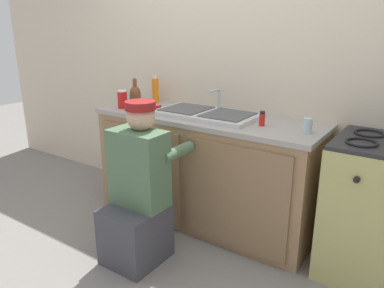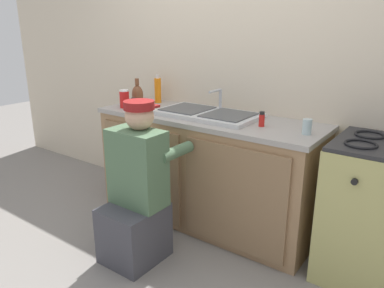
{
  "view_description": "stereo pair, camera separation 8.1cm",
  "coord_description": "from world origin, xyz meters",
  "px_view_note": "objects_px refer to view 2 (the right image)",
  "views": [
    {
      "loc": [
        1.51,
        -2.11,
        1.56
      ],
      "look_at": [
        0.0,
        0.1,
        0.71
      ],
      "focal_mm": 35.0,
      "sensor_mm": 36.0,
      "label": 1
    },
    {
      "loc": [
        1.57,
        -2.06,
        1.56
      ],
      "look_at": [
        0.0,
        0.1,
        0.71
      ],
      "focal_mm": 35.0,
      "sensor_mm": 36.0,
      "label": 2
    }
  ],
  "objects_px": {
    "plumber_person": "(137,196)",
    "spice_bottle_pepper": "(133,104)",
    "soap_bottle_orange": "(158,90)",
    "vase_decorative": "(137,94)",
    "soda_cup_red": "(124,99)",
    "water_glass": "(307,127)",
    "stove_range": "(380,213)",
    "spice_bottle_red": "(262,119)",
    "sink_double_basin": "(207,113)"
  },
  "relations": [
    {
      "from": "sink_double_basin",
      "to": "soda_cup_red",
      "type": "height_order",
      "value": "sink_double_basin"
    },
    {
      "from": "soap_bottle_orange",
      "to": "stove_range",
      "type": "bearing_deg",
      "value": -5.18
    },
    {
      "from": "spice_bottle_pepper",
      "to": "water_glass",
      "type": "xyz_separation_m",
      "value": [
        1.41,
        0.14,
        -0.0
      ]
    },
    {
      "from": "plumber_person",
      "to": "water_glass",
      "type": "height_order",
      "value": "plumber_person"
    },
    {
      "from": "stove_range",
      "to": "soap_bottle_orange",
      "type": "xyz_separation_m",
      "value": [
        -1.95,
        0.18,
        0.55
      ]
    },
    {
      "from": "vase_decorative",
      "to": "plumber_person",
      "type": "bearing_deg",
      "value": -47.69
    },
    {
      "from": "vase_decorative",
      "to": "water_glass",
      "type": "height_order",
      "value": "vase_decorative"
    },
    {
      "from": "stove_range",
      "to": "water_glass",
      "type": "xyz_separation_m",
      "value": [
        -0.49,
        -0.05,
        0.49
      ]
    },
    {
      "from": "plumber_person",
      "to": "spice_bottle_red",
      "type": "xyz_separation_m",
      "value": [
        0.57,
        0.67,
        0.48
      ]
    },
    {
      "from": "sink_double_basin",
      "to": "water_glass",
      "type": "distance_m",
      "value": 0.81
    },
    {
      "from": "soda_cup_red",
      "to": "spice_bottle_red",
      "type": "height_order",
      "value": "soda_cup_red"
    },
    {
      "from": "soda_cup_red",
      "to": "spice_bottle_pepper",
      "type": "relative_size",
      "value": 1.45
    },
    {
      "from": "plumber_person",
      "to": "spice_bottle_pepper",
      "type": "bearing_deg",
      "value": 134.47
    },
    {
      "from": "spice_bottle_pepper",
      "to": "soda_cup_red",
      "type": "bearing_deg",
      "value": 166.07
    },
    {
      "from": "soda_cup_red",
      "to": "vase_decorative",
      "type": "distance_m",
      "value": 0.17
    },
    {
      "from": "sink_double_basin",
      "to": "water_glass",
      "type": "height_order",
      "value": "sink_double_basin"
    },
    {
      "from": "soap_bottle_orange",
      "to": "vase_decorative",
      "type": "xyz_separation_m",
      "value": [
        -0.09,
        -0.17,
        -0.02
      ]
    },
    {
      "from": "soap_bottle_orange",
      "to": "vase_decorative",
      "type": "height_order",
      "value": "soap_bottle_orange"
    },
    {
      "from": "sink_double_basin",
      "to": "vase_decorative",
      "type": "relative_size",
      "value": 3.48
    },
    {
      "from": "plumber_person",
      "to": "water_glass",
      "type": "distance_m",
      "value": 1.21
    },
    {
      "from": "spice_bottle_red",
      "to": "spice_bottle_pepper",
      "type": "bearing_deg",
      "value": -172.07
    },
    {
      "from": "plumber_person",
      "to": "spice_bottle_pepper",
      "type": "xyz_separation_m",
      "value": [
        -0.51,
        0.52,
        0.48
      ]
    },
    {
      "from": "soap_bottle_orange",
      "to": "spice_bottle_red",
      "type": "xyz_separation_m",
      "value": [
        1.14,
        -0.22,
        -0.06
      ]
    },
    {
      "from": "soap_bottle_orange",
      "to": "spice_bottle_red",
      "type": "relative_size",
      "value": 2.38
    },
    {
      "from": "sink_double_basin",
      "to": "stove_range",
      "type": "bearing_deg",
      "value": -0.1
    },
    {
      "from": "stove_range",
      "to": "vase_decorative",
      "type": "xyz_separation_m",
      "value": [
        -2.04,
        0.0,
        0.53
      ]
    },
    {
      "from": "spice_bottle_red",
      "to": "stove_range",
      "type": "bearing_deg",
      "value": 3.1
    },
    {
      "from": "soap_bottle_orange",
      "to": "sink_double_basin",
      "type": "bearing_deg",
      "value": -14.88
    },
    {
      "from": "spice_bottle_pepper",
      "to": "soap_bottle_orange",
      "type": "xyz_separation_m",
      "value": [
        -0.06,
        0.37,
        0.06
      ]
    },
    {
      "from": "sink_double_basin",
      "to": "soap_bottle_orange",
      "type": "relative_size",
      "value": 3.2
    },
    {
      "from": "water_glass",
      "to": "stove_range",
      "type": "bearing_deg",
      "value": 6.2
    },
    {
      "from": "stove_range",
      "to": "plumber_person",
      "type": "height_order",
      "value": "plumber_person"
    },
    {
      "from": "soap_bottle_orange",
      "to": "spice_bottle_pepper",
      "type": "bearing_deg",
      "value": -81.49
    },
    {
      "from": "plumber_person",
      "to": "sink_double_basin",
      "type": "bearing_deg",
      "value": 83.11
    },
    {
      "from": "vase_decorative",
      "to": "water_glass",
      "type": "distance_m",
      "value": 1.55
    },
    {
      "from": "stove_range",
      "to": "vase_decorative",
      "type": "distance_m",
      "value": 2.1
    },
    {
      "from": "sink_double_basin",
      "to": "stove_range",
      "type": "height_order",
      "value": "sink_double_basin"
    },
    {
      "from": "sink_double_basin",
      "to": "vase_decorative",
      "type": "bearing_deg",
      "value": 179.87
    },
    {
      "from": "spice_bottle_pepper",
      "to": "spice_bottle_red",
      "type": "xyz_separation_m",
      "value": [
        1.08,
        0.15,
        0.0
      ]
    },
    {
      "from": "sink_double_basin",
      "to": "spice_bottle_pepper",
      "type": "relative_size",
      "value": 7.62
    },
    {
      "from": "plumber_person",
      "to": "vase_decorative",
      "type": "distance_m",
      "value": 1.11
    },
    {
      "from": "plumber_person",
      "to": "soap_bottle_orange",
      "type": "distance_m",
      "value": 1.19
    },
    {
      "from": "vase_decorative",
      "to": "stove_range",
      "type": "bearing_deg",
      "value": -0.11
    },
    {
      "from": "soap_bottle_orange",
      "to": "vase_decorative",
      "type": "distance_m",
      "value": 0.2
    },
    {
      "from": "soap_bottle_orange",
      "to": "plumber_person",
      "type": "bearing_deg",
      "value": -57.53
    },
    {
      "from": "sink_double_basin",
      "to": "spice_bottle_red",
      "type": "distance_m",
      "value": 0.49
    },
    {
      "from": "water_glass",
      "to": "plumber_person",
      "type": "bearing_deg",
      "value": -143.32
    },
    {
      "from": "stove_range",
      "to": "spice_bottle_pepper",
      "type": "distance_m",
      "value": 1.96
    },
    {
      "from": "plumber_person",
      "to": "soda_cup_red",
      "type": "bearing_deg",
      "value": 139.47
    },
    {
      "from": "soda_cup_red",
      "to": "vase_decorative",
      "type": "bearing_deg",
      "value": 91.81
    }
  ]
}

